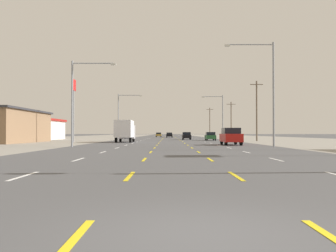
% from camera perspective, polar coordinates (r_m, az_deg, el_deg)
% --- Properties ---
extents(ground_plane, '(572.00, 572.00, 0.00)m').
position_cam_1_polar(ground_plane, '(71.29, 0.28, -2.17)').
color(ground_plane, '#4C4C4F').
extents(lot_apron_left, '(28.00, 440.00, 0.01)m').
position_cam_1_polar(lot_apron_left, '(75.31, -18.91, -2.05)').
color(lot_apron_left, gray).
rests_on(lot_apron_left, ground).
extents(lot_apron_right, '(28.00, 440.00, 0.01)m').
position_cam_1_polar(lot_apron_right, '(75.63, 19.40, -2.04)').
color(lot_apron_right, gray).
rests_on(lot_apron_right, ground).
extents(lane_markings, '(10.64, 227.60, 0.01)m').
position_cam_1_polar(lane_markings, '(109.79, 0.15, -1.76)').
color(lane_markings, white).
rests_on(lane_markings, ground).
extents(signal_span_wire, '(27.74, 0.53, 9.27)m').
position_cam_1_polar(signal_span_wire, '(14.57, 3.39, 15.30)').
color(signal_span_wire, brown).
rests_on(signal_span_wire, ground).
extents(suv_far_right_nearest, '(1.98, 4.90, 1.98)m').
position_cam_1_polar(suv_far_right_nearest, '(43.65, 9.50, -1.54)').
color(suv_far_right_nearest, red).
rests_on(suv_far_right_nearest, ground).
extents(box_truck_far_left_near, '(2.40, 7.20, 3.23)m').
position_cam_1_polar(box_truck_far_left_near, '(56.08, -6.72, -0.60)').
color(box_truck_far_left_near, silver).
rests_on(box_truck_far_left_near, ground).
extents(hatchback_far_right_mid, '(1.72, 3.90, 1.54)m').
position_cam_1_polar(hatchback_far_right_mid, '(68.28, 6.39, -1.56)').
color(hatchback_far_right_mid, '#235B2D').
rests_on(hatchback_far_right_mid, ground).
extents(hatchback_inner_right_midfar, '(1.72, 3.90, 1.54)m').
position_cam_1_polar(hatchback_inner_right_midfar, '(75.51, 2.75, -1.51)').
color(hatchback_inner_right_midfar, black).
rests_on(hatchback_inner_right_midfar, ground).
extents(sedan_center_turn_far, '(1.80, 4.50, 1.46)m').
position_cam_1_polar(sedan_center_turn_far, '(108.43, 0.09, -1.38)').
color(sedan_center_turn_far, black).
rests_on(sedan_center_turn_far, ground).
extents(sedan_inner_left_farther, '(1.80, 4.50, 1.46)m').
position_cam_1_polar(sedan_inner_left_farther, '(122.60, -1.54, -1.33)').
color(sedan_inner_left_farther, '#B28C33').
rests_on(sedan_inner_left_farther, ground).
extents(storefront_left_row_2, '(13.67, 11.49, 4.24)m').
position_cam_1_polar(storefront_left_row_2, '(82.50, -20.97, -0.46)').
color(storefront_left_row_2, silver).
rests_on(storefront_left_row_2, ground).
extents(pole_sign_left_row_1, '(0.24, 1.92, 9.43)m').
position_cam_1_polar(pole_sign_left_row_1, '(57.77, -14.36, 4.58)').
color(pole_sign_left_row_1, gray).
rests_on(pole_sign_left_row_1, ground).
extents(streetlight_left_row_0, '(4.51, 0.26, 8.68)m').
position_cam_1_polar(streetlight_left_row_0, '(38.67, -13.83, 4.50)').
color(streetlight_left_row_0, gray).
rests_on(streetlight_left_row_0, ground).
extents(streetlight_right_row_0, '(5.02, 0.26, 10.58)m').
position_cam_1_polar(streetlight_right_row_0, '(39.02, 15.00, 6.00)').
color(streetlight_right_row_0, gray).
rests_on(streetlight_right_row_0, ground).
extents(streetlight_left_row_1, '(4.71, 0.26, 8.96)m').
position_cam_1_polar(streetlight_left_row_1, '(72.91, -7.30, 2.03)').
color(streetlight_left_row_1, gray).
rests_on(streetlight_left_row_1, ground).
extents(streetlight_right_row_1, '(4.19, 0.26, 8.71)m').
position_cam_1_polar(streetlight_right_row_1, '(73.04, 7.90, 1.88)').
color(streetlight_right_row_1, gray).
rests_on(streetlight_right_row_1, ground).
extents(utility_pole_right_row_1, '(2.20, 0.26, 10.29)m').
position_cam_1_polar(utility_pole_right_row_1, '(65.52, 13.32, 2.43)').
color(utility_pole_right_row_1, brown).
rests_on(utility_pole_right_row_1, ground).
extents(utility_pole_right_row_2, '(2.20, 0.26, 9.25)m').
position_cam_1_polar(utility_pole_right_row_2, '(95.85, 9.53, 1.02)').
color(utility_pole_right_row_2, brown).
rests_on(utility_pole_right_row_2, ground).
extents(utility_pole_right_row_3, '(2.20, 0.26, 9.64)m').
position_cam_1_polar(utility_pole_right_row_3, '(123.09, 6.31, 0.66)').
color(utility_pole_right_row_3, brown).
rests_on(utility_pole_right_row_3, ground).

